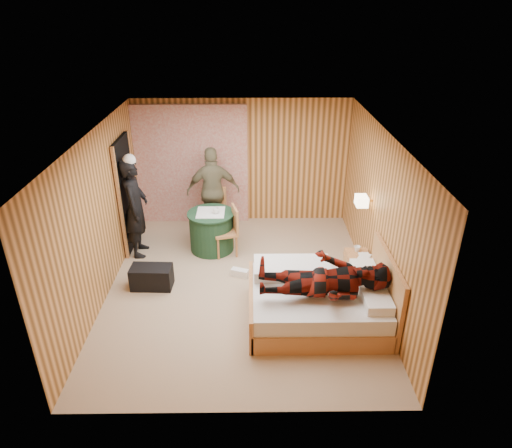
{
  "coord_description": "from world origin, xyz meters",
  "views": [
    {
      "loc": [
        0.17,
        -6.14,
        4.22
      ],
      "look_at": [
        0.24,
        0.15,
        1.05
      ],
      "focal_mm": 32.0,
      "sensor_mm": 36.0,
      "label": 1
    }
  ],
  "objects_px": {
    "chair_near": "(229,227)",
    "duffel_bag": "(152,277)",
    "man_on_bed": "(326,271)",
    "bed": "(319,301)",
    "woman_standing": "(135,208)",
    "man_at_table": "(213,191)",
    "wall_lamp": "(362,201)",
    "chair_far": "(215,207)",
    "round_table": "(212,231)",
    "nightstand": "(357,268)"
  },
  "relations": [
    {
      "from": "wall_lamp",
      "to": "chair_far",
      "type": "xyz_separation_m",
      "value": [
        -2.46,
        1.44,
        -0.76
      ]
    },
    {
      "from": "chair_far",
      "to": "man_on_bed",
      "type": "distance_m",
      "value": 3.42
    },
    {
      "from": "chair_far",
      "to": "woman_standing",
      "type": "relative_size",
      "value": 0.52
    },
    {
      "from": "chair_far",
      "to": "duffel_bag",
      "type": "distance_m",
      "value": 2.12
    },
    {
      "from": "wall_lamp",
      "to": "woman_standing",
      "type": "xyz_separation_m",
      "value": [
        -3.77,
        0.65,
        -0.4
      ]
    },
    {
      "from": "round_table",
      "to": "duffel_bag",
      "type": "relative_size",
      "value": 1.31
    },
    {
      "from": "bed",
      "to": "duffel_bag",
      "type": "xyz_separation_m",
      "value": [
        -2.56,
        0.82,
        -0.12
      ]
    },
    {
      "from": "nightstand",
      "to": "duffel_bag",
      "type": "bearing_deg",
      "value": -178.27
    },
    {
      "from": "bed",
      "to": "chair_far",
      "type": "relative_size",
      "value": 2.11
    },
    {
      "from": "bed",
      "to": "chair_far",
      "type": "distance_m",
      "value": 3.19
    },
    {
      "from": "woman_standing",
      "to": "duffel_bag",
      "type": "bearing_deg",
      "value": -162.82
    },
    {
      "from": "chair_near",
      "to": "duffel_bag",
      "type": "height_order",
      "value": "chair_near"
    },
    {
      "from": "woman_standing",
      "to": "man_at_table",
      "type": "xyz_separation_m",
      "value": [
        1.3,
        0.83,
        -0.03
      ]
    },
    {
      "from": "round_table",
      "to": "woman_standing",
      "type": "bearing_deg",
      "value": -174.75
    },
    {
      "from": "round_table",
      "to": "woman_standing",
      "type": "relative_size",
      "value": 0.47
    },
    {
      "from": "round_table",
      "to": "man_at_table",
      "type": "relative_size",
      "value": 0.49
    },
    {
      "from": "duffel_bag",
      "to": "man_on_bed",
      "type": "bearing_deg",
      "value": -19.79
    },
    {
      "from": "bed",
      "to": "round_table",
      "type": "bearing_deg",
      "value": 129.49
    },
    {
      "from": "chair_far",
      "to": "round_table",
      "type": "bearing_deg",
      "value": -81.24
    },
    {
      "from": "bed",
      "to": "man_on_bed",
      "type": "xyz_separation_m",
      "value": [
        0.02,
        -0.23,
        0.65
      ]
    },
    {
      "from": "bed",
      "to": "man_at_table",
      "type": "xyz_separation_m",
      "value": [
        -1.68,
        2.75,
        0.56
      ]
    },
    {
      "from": "bed",
      "to": "woman_standing",
      "type": "bearing_deg",
      "value": 147.15
    },
    {
      "from": "chair_far",
      "to": "duffel_bag",
      "type": "relative_size",
      "value": 1.43
    },
    {
      "from": "chair_near",
      "to": "man_at_table",
      "type": "relative_size",
      "value": 0.52
    },
    {
      "from": "man_at_table",
      "to": "round_table",
      "type": "bearing_deg",
      "value": 83.74
    },
    {
      "from": "wall_lamp",
      "to": "man_on_bed",
      "type": "bearing_deg",
      "value": -117.28
    },
    {
      "from": "bed",
      "to": "nightstand",
      "type": "relative_size",
      "value": 3.75
    },
    {
      "from": "round_table",
      "to": "woman_standing",
      "type": "distance_m",
      "value": 1.4
    },
    {
      "from": "chair_near",
      "to": "woman_standing",
      "type": "relative_size",
      "value": 0.5
    },
    {
      "from": "wall_lamp",
      "to": "man_at_table",
      "type": "height_order",
      "value": "man_at_table"
    },
    {
      "from": "duffel_bag",
      "to": "man_at_table",
      "type": "bearing_deg",
      "value": 67.98
    },
    {
      "from": "chair_near",
      "to": "wall_lamp",
      "type": "bearing_deg",
      "value": 59.92
    },
    {
      "from": "man_on_bed",
      "to": "chair_near",
      "type": "bearing_deg",
      "value": 122.97
    },
    {
      "from": "chair_near",
      "to": "round_table",
      "type": "bearing_deg",
      "value": -129.5
    },
    {
      "from": "bed",
      "to": "nightstand",
      "type": "bearing_deg",
      "value": 50.82
    },
    {
      "from": "wall_lamp",
      "to": "chair_near",
      "type": "bearing_deg",
      "value": 164.11
    },
    {
      "from": "bed",
      "to": "woman_standing",
      "type": "relative_size",
      "value": 1.09
    },
    {
      "from": "bed",
      "to": "round_table",
      "type": "relative_size",
      "value": 2.31
    },
    {
      "from": "wall_lamp",
      "to": "man_at_table",
      "type": "distance_m",
      "value": 2.92
    },
    {
      "from": "nightstand",
      "to": "man_at_table",
      "type": "xyz_separation_m",
      "value": [
        -2.43,
        1.83,
        0.6
      ]
    },
    {
      "from": "chair_near",
      "to": "man_on_bed",
      "type": "height_order",
      "value": "man_on_bed"
    },
    {
      "from": "woman_standing",
      "to": "man_on_bed",
      "type": "distance_m",
      "value": 3.69
    },
    {
      "from": "duffel_bag",
      "to": "woman_standing",
      "type": "distance_m",
      "value": 1.38
    },
    {
      "from": "chair_near",
      "to": "duffel_bag",
      "type": "xyz_separation_m",
      "value": [
        -1.21,
        -1.06,
        -0.34
      ]
    },
    {
      "from": "wall_lamp",
      "to": "chair_far",
      "type": "distance_m",
      "value": 2.95
    },
    {
      "from": "wall_lamp",
      "to": "chair_near",
      "type": "distance_m",
      "value": 2.36
    },
    {
      "from": "nightstand",
      "to": "chair_near",
      "type": "bearing_deg",
      "value": 155.42
    },
    {
      "from": "chair_far",
      "to": "wall_lamp",
      "type": "bearing_deg",
      "value": -20.36
    },
    {
      "from": "wall_lamp",
      "to": "round_table",
      "type": "relative_size",
      "value": 0.31
    },
    {
      "from": "chair_near",
      "to": "man_on_bed",
      "type": "relative_size",
      "value": 0.51
    }
  ]
}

